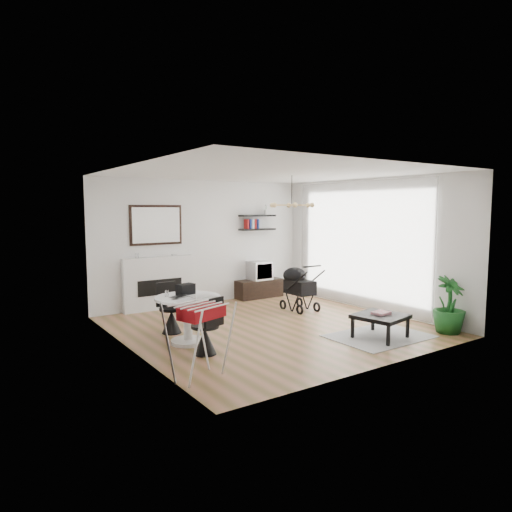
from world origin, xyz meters
TOP-DOWN VIEW (x-y plane):
  - floor at (0.00, 0.00)m, footprint 5.00×5.00m
  - ceiling at (0.00, 0.00)m, footprint 5.00×5.00m
  - wall_back at (0.00, 2.50)m, footprint 5.00×0.00m
  - wall_left at (-2.50, 0.00)m, footprint 0.00×5.00m
  - wall_right at (2.50, 0.00)m, footprint 0.00×5.00m
  - sheer_curtain at (2.40, 0.20)m, footprint 0.04×3.60m
  - fireplace at (-1.10, 2.42)m, footprint 1.50×0.17m
  - shelf_lower at (1.34, 2.37)m, footprint 0.90×0.25m
  - shelf_upper at (1.34, 2.37)m, footprint 0.90×0.25m
  - pendant_lamp at (0.70, 0.30)m, footprint 0.90×0.90m
  - tv_console at (1.34, 2.29)m, footprint 1.14×0.40m
  - crt_tv at (1.34, 2.29)m, footprint 0.50×0.43m
  - dining_table at (-1.65, -0.09)m, footprint 1.01×1.01m
  - laptop at (-1.77, -0.13)m, footprint 0.39×0.35m
  - black_bag at (-1.60, 0.09)m, footprint 0.31×0.23m
  - newspaper at (-1.46, -0.22)m, footprint 0.37×0.31m
  - drinking_glass at (-1.92, 0.08)m, footprint 0.06×0.06m
  - chair_far at (-1.62, 0.62)m, footprint 0.40×0.42m
  - chair_near at (-1.67, -0.73)m, footprint 0.43×0.45m
  - drying_rack at (-2.18, -1.51)m, footprint 0.78×0.76m
  - stroller at (1.27, 0.77)m, footprint 0.51×0.82m
  - rug at (1.10, -1.52)m, footprint 1.59×1.15m
  - coffee_table at (1.04, -1.58)m, footprint 0.86×0.86m
  - magazines at (1.08, -1.56)m, footprint 0.30×0.24m
  - potted_plant at (2.25, -2.01)m, footprint 0.56×0.56m

SIDE VIEW (x-z plane):
  - floor at x=0.00m, z-range 0.00..0.00m
  - rug at x=1.10m, z-range 0.00..0.01m
  - tv_console at x=1.34m, z-range 0.00..0.43m
  - chair_near at x=-1.67m, z-range -0.16..0.69m
  - chair_far at x=-1.62m, z-range -0.16..0.69m
  - coffee_table at x=1.04m, z-range 0.16..0.53m
  - magazines at x=1.08m, z-range 0.39..0.43m
  - stroller at x=1.27m, z-range -0.07..0.91m
  - potted_plant at x=2.25m, z-range 0.00..0.95m
  - dining_table at x=-1.65m, z-range 0.12..0.86m
  - drying_rack at x=-2.18m, z-range 0.02..0.97m
  - crt_tv at x=1.34m, z-range 0.43..0.86m
  - fireplace at x=-1.10m, z-range -0.39..1.77m
  - newspaper at x=-1.46m, z-range 0.74..0.75m
  - laptop at x=-1.77m, z-range 0.74..0.76m
  - drinking_glass at x=-1.92m, z-range 0.74..0.83m
  - black_bag at x=-1.60m, z-range 0.74..0.90m
  - wall_back at x=0.00m, z-range -1.15..3.85m
  - wall_left at x=-2.50m, z-range -1.15..3.85m
  - wall_right at x=2.50m, z-range -1.15..3.85m
  - sheer_curtain at x=2.40m, z-range 0.05..2.65m
  - shelf_lower at x=1.34m, z-range 1.58..1.62m
  - shelf_upper at x=1.34m, z-range 1.90..1.94m
  - pendant_lamp at x=0.70m, z-range 2.10..2.20m
  - ceiling at x=0.00m, z-range 2.70..2.70m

